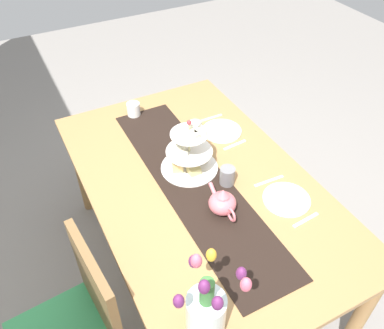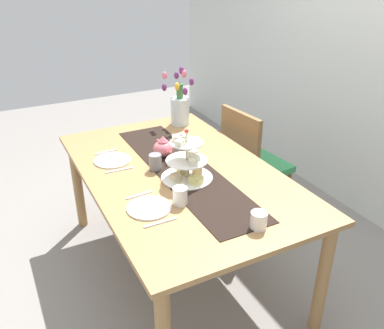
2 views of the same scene
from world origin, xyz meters
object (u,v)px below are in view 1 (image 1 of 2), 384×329
mug_grey (227,176)px  fork_right (235,145)px  dinner_plate_left (286,199)px  knife_left (269,181)px  dinner_plate_right (222,131)px  knife_right (210,118)px  chair_left (78,324)px  fork_left (306,220)px  tulip_vase (206,311)px  tiered_cake_stand (189,154)px  mug_white_text (195,129)px  cream_jug (134,109)px  teapot (222,203)px  dining_table (199,193)px

mug_grey → fork_right: bearing=-39.3°
dinner_plate_left → knife_left: size_ratio=1.35×
dinner_plate_right → knife_right: size_ratio=1.35×
chair_left → dinner_plate_right: 1.27m
chair_left → mug_grey: chair_left is taller
fork_left → tulip_vase: bearing=110.2°
tiered_cake_stand → tulip_vase: 0.88m
dinner_plate_right → fork_right: 0.15m
dinner_plate_right → mug_white_text: bearing=78.3°
tulip_vase → cream_jug: 1.43m
dinner_plate_right → knife_left: bearing=180.0°
cream_jug → dinner_plate_left: (-1.01, -0.40, -0.04)m
chair_left → teapot: bearing=-82.9°
knife_right → fork_left: bearing=180.0°
dinner_plate_right → knife_right: dinner_plate_right is taller
knife_left → knife_right: bearing=0.0°
dining_table → teapot: bearing=180.0°
chair_left → cream_jug: 1.26m
dining_table → tulip_vase: (-0.70, 0.34, 0.23)m
teapot → fork_right: 0.51m
mug_white_text → tiered_cake_stand: bearing=145.4°
tiered_cake_stand → fork_left: bearing=-151.0°
tulip_vase → mug_grey: tulip_vase is taller
dinner_plate_left → fork_right: dinner_plate_left is taller
dining_table → knife_right: bearing=-34.7°
chair_left → knife_left: 1.11m
tiered_cake_stand → dinner_plate_left: bearing=-143.3°
knife_left → knife_right: same height
chair_left → dinner_plate_right: chair_left is taller
mug_white_text → knife_right: bearing=-55.1°
tiered_cake_stand → fork_right: 0.33m
mug_grey → knife_left: bearing=-113.9°
dining_table → mug_grey: mug_grey is taller
tulip_vase → dinner_plate_right: tulip_vase is taller
tulip_vase → dinner_plate_left: (0.39, -0.66, -0.14)m
dinner_plate_left → mug_grey: mug_grey is taller
dining_table → dinner_plate_right: 0.45m
dining_table → teapot: (-0.23, 0.00, 0.15)m
dining_table → fork_left: 0.56m
tiered_cake_stand → mug_grey: size_ratio=3.20×
fork_left → knife_left: same height
tiered_cake_stand → knife_left: size_ratio=1.79×
fork_left → mug_grey: (0.38, 0.20, 0.05)m
cream_jug → mug_grey: size_ratio=0.89×
tulip_vase → dinner_plate_right: 1.21m
tulip_vase → mug_grey: bearing=-36.7°
mug_grey → dinner_plate_left: bearing=-139.7°
knife_left → dinner_plate_right: size_ratio=0.74×
teapot → fork_right: size_ratio=1.59×
cream_jug → mug_grey: bearing=-165.6°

